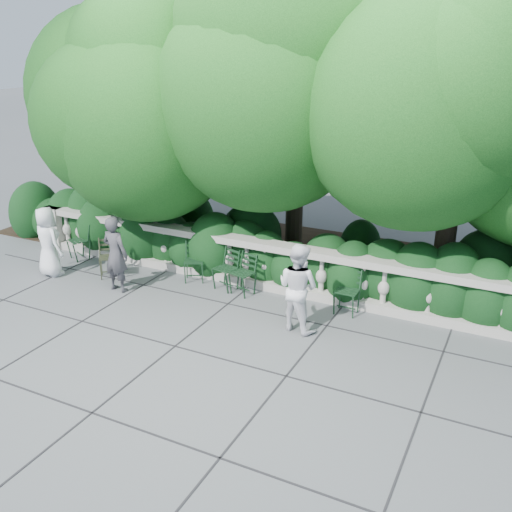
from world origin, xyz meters
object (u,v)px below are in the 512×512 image
at_px(chair_c, 238,296).
at_px(chair_weathered, 111,279).
at_px(chair_b, 194,283).
at_px(person_businessman, 48,242).
at_px(chair_f, 343,316).
at_px(person_casual_man, 298,287).
at_px(chair_d, 221,291).
at_px(person_woman_grey, 116,254).
at_px(chair_a, 75,260).

relative_size(chair_c, chair_weathered, 1.00).
relative_size(chair_b, person_businessman, 0.56).
bearing_deg(chair_f, chair_b, 179.95).
relative_size(chair_b, person_casual_man, 0.53).
relative_size(chair_d, chair_f, 1.00).
distance_m(chair_c, chair_weathered, 2.84).
distance_m(chair_b, chair_c, 1.11).
bearing_deg(chair_c, person_woman_grey, -146.21).
distance_m(chair_a, chair_weathered, 1.55).
xyz_separation_m(chair_d, person_casual_man, (1.97, -0.77, 0.79)).
xyz_separation_m(chair_c, chair_d, (-0.41, 0.06, 0.00)).
bearing_deg(chair_c, chair_weathered, -156.52).
bearing_deg(chair_a, chair_weathered, 6.01).
bearing_deg(chair_f, chair_a, -178.68).
height_order(person_businessman, person_casual_man, person_casual_man).
bearing_deg(person_businessman, chair_weathered, -150.58).
bearing_deg(chair_weathered, chair_f, -32.55).
xyz_separation_m(chair_d, chair_weathered, (-2.40, -0.51, 0.00)).
height_order(chair_a, chair_f, same).
height_order(chair_a, chair_d, same).
height_order(chair_b, chair_d, same).
distance_m(chair_d, chair_weathered, 2.45).
relative_size(chair_b, chair_c, 1.00).
bearing_deg(chair_d, person_businessman, -153.46).
distance_m(chair_a, chair_c, 4.28).
distance_m(chair_b, chair_weathered, 1.80).
bearing_deg(person_businessman, person_casual_man, -164.89).
relative_size(chair_weathered, person_woman_grey, 0.54).
bearing_deg(person_woman_grey, chair_weathered, -31.54).
xyz_separation_m(chair_b, chair_d, (0.69, -0.09, 0.00)).
xyz_separation_m(chair_weathered, person_woman_grey, (0.51, -0.36, 0.78)).
xyz_separation_m(chair_a, person_businessman, (0.18, -0.85, 0.75)).
height_order(chair_weathered, person_businessman, person_businessman).
relative_size(chair_c, person_casual_man, 0.53).
bearing_deg(chair_d, chair_weathered, -154.57).
xyz_separation_m(chair_c, person_woman_grey, (-2.29, -0.81, 0.78)).
bearing_deg(person_casual_man, chair_b, -4.02).
xyz_separation_m(chair_f, person_businessman, (-6.24, -0.90, 0.75)).
bearing_deg(person_businessman, chair_f, -157.67).
bearing_deg(person_businessman, chair_d, -152.63).
height_order(chair_c, chair_d, same).
height_order(chair_d, chair_f, same).
xyz_separation_m(chair_c, person_casual_man, (1.55, -0.71, 0.79)).
relative_size(chair_b, chair_weathered, 1.00).
bearing_deg(chair_weathered, chair_a, 122.35).
bearing_deg(chair_d, chair_b, -173.67).
bearing_deg(chair_weathered, person_woman_grey, -73.72).
xyz_separation_m(chair_c, chair_f, (2.14, 0.09, 0.00)).
xyz_separation_m(chair_b, person_businessman, (-2.99, -0.95, 0.75)).
bearing_deg(person_woman_grey, chair_f, -165.15).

